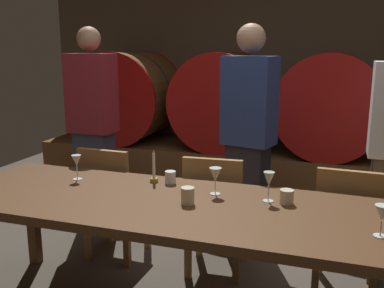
# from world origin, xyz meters

# --- Properties ---
(back_wall) EXTENTS (5.64, 0.24, 2.56)m
(back_wall) POSITION_xyz_m (0.00, 2.85, 1.28)
(back_wall) COLOR brown
(back_wall) RESTS_ON ground
(barrel_shelf) EXTENTS (5.07, 0.90, 0.55)m
(barrel_shelf) POSITION_xyz_m (0.00, 2.30, 0.27)
(barrel_shelf) COLOR brown
(barrel_shelf) RESTS_ON ground
(wine_barrel_far_left) EXTENTS (1.01, 0.88, 1.01)m
(wine_barrel_far_left) POSITION_xyz_m (-1.65, 2.30, 1.04)
(wine_barrel_far_left) COLOR brown
(wine_barrel_far_left) RESTS_ON barrel_shelf
(wine_barrel_center_left) EXTENTS (1.01, 0.88, 1.01)m
(wine_barrel_center_left) POSITION_xyz_m (-0.53, 2.30, 1.04)
(wine_barrel_center_left) COLOR #513319
(wine_barrel_center_left) RESTS_ON barrel_shelf
(wine_barrel_center_right) EXTENTS (1.01, 0.88, 1.01)m
(wine_barrel_center_right) POSITION_xyz_m (0.53, 2.30, 1.04)
(wine_barrel_center_right) COLOR brown
(wine_barrel_center_right) RESTS_ON barrel_shelf
(dining_table) EXTENTS (2.89, 0.87, 0.76)m
(dining_table) POSITION_xyz_m (-0.11, -0.06, 0.70)
(dining_table) COLOR #4C2D16
(dining_table) RESTS_ON ground
(chair_left) EXTENTS (0.41, 0.41, 0.88)m
(chair_left) POSITION_xyz_m (-0.96, 0.57, 0.49)
(chair_left) COLOR olive
(chair_left) RESTS_ON ground
(chair_center) EXTENTS (0.43, 0.43, 0.88)m
(chair_center) POSITION_xyz_m (-0.16, 0.58, 0.49)
(chair_center) COLOR olive
(chair_center) RESTS_ON ground
(chair_right) EXTENTS (0.42, 0.42, 0.88)m
(chair_right) POSITION_xyz_m (0.72, 0.57, 0.49)
(chair_right) COLOR olive
(chair_right) RESTS_ON ground
(guest_left) EXTENTS (0.39, 0.25, 1.76)m
(guest_left) POSITION_xyz_m (-1.35, 1.00, 0.90)
(guest_left) COLOR #33384C
(guest_left) RESTS_ON ground
(guest_center) EXTENTS (0.43, 0.33, 1.76)m
(guest_center) POSITION_xyz_m (-0.03, 1.07, 0.91)
(guest_center) COLOR black
(guest_center) RESTS_ON ground
(candle_center) EXTENTS (0.05, 0.05, 0.21)m
(candle_center) POSITION_xyz_m (-0.46, 0.24, 0.82)
(candle_center) COLOR olive
(candle_center) RESTS_ON dining_table
(wine_glass_far_left) EXTENTS (0.06, 0.06, 0.16)m
(wine_glass_far_left) POSITION_xyz_m (-0.95, 0.13, 0.88)
(wine_glass_far_left) COLOR white
(wine_glass_far_left) RESTS_ON dining_table
(wine_glass_left) EXTENTS (0.07, 0.07, 0.16)m
(wine_glass_left) POSITION_xyz_m (-0.03, 0.13, 0.87)
(wine_glass_left) COLOR silver
(wine_glass_left) RESTS_ON dining_table
(wine_glass_center) EXTENTS (0.06, 0.06, 0.17)m
(wine_glass_center) POSITION_xyz_m (0.28, 0.11, 0.88)
(wine_glass_center) COLOR silver
(wine_glass_center) RESTS_ON dining_table
(wine_glass_right) EXTENTS (0.07, 0.07, 0.15)m
(wine_glass_right) POSITION_xyz_m (0.83, -0.19, 0.87)
(wine_glass_right) COLOR silver
(wine_glass_right) RESTS_ON dining_table
(cup_left) EXTENTS (0.07, 0.07, 0.08)m
(cup_left) POSITION_xyz_m (-0.36, 0.25, 0.80)
(cup_left) COLOR white
(cup_left) RESTS_ON dining_table
(cup_center) EXTENTS (0.07, 0.07, 0.09)m
(cup_center) POSITION_xyz_m (-0.13, -0.07, 0.81)
(cup_center) COLOR beige
(cup_center) RESTS_ON dining_table
(cup_right) EXTENTS (0.07, 0.07, 0.08)m
(cup_right) POSITION_xyz_m (0.38, 0.11, 0.80)
(cup_right) COLOR beige
(cup_right) RESTS_ON dining_table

